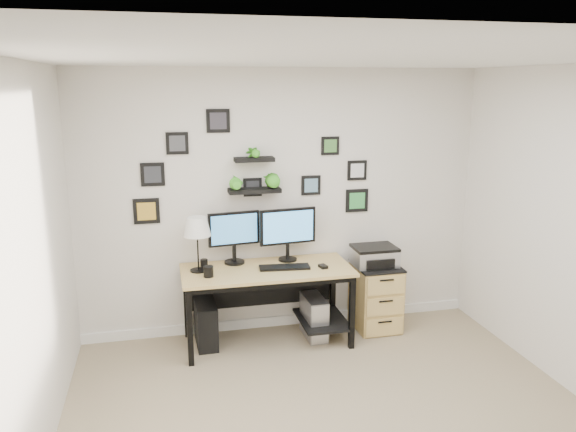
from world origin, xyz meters
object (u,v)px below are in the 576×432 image
object	(u,v)px
monitor_right	(288,230)
file_cabinet	(376,296)
table_lamp	(197,228)
mug	(208,272)
monitor_left	(234,234)
desk	(270,279)
pc_tower_black	(206,324)
pc_tower_grey	(314,317)
printer	(374,256)

from	to	relation	value
monitor_right	file_cabinet	distance (m)	1.16
table_lamp	file_cabinet	bearing A→B (deg)	0.69
mug	file_cabinet	bearing A→B (deg)	6.77
monitor_left	file_cabinet	world-z (taller)	monitor_left
file_cabinet	desk	bearing A→B (deg)	-176.99
monitor_right	desk	bearing A→B (deg)	-142.71
monitor_right	pc_tower_black	size ratio (longest dim) A/B	1.32
monitor_right	file_cabinet	world-z (taller)	monitor_right
monitor_left	mug	world-z (taller)	monitor_left
mug	pc_tower_black	distance (m)	0.62
monitor_left	monitor_right	bearing A→B (deg)	-3.13
desk	table_lamp	world-z (taller)	table_lamp
monitor_left	monitor_right	world-z (taller)	monitor_right
monitor_right	pc_tower_grey	size ratio (longest dim) A/B	1.34
monitor_right	pc_tower_black	world-z (taller)	monitor_right
table_lamp	printer	world-z (taller)	table_lamp
table_lamp	monitor_left	bearing A→B (deg)	23.18
desk	pc_tower_grey	bearing A→B (deg)	-1.89
monitor_left	printer	world-z (taller)	monitor_left
printer	file_cabinet	bearing A→B (deg)	-7.72
monitor_left	mug	size ratio (longest dim) A/B	5.10
monitor_left	pc_tower_grey	distance (m)	1.15
monitor_left	pc_tower_black	distance (m)	0.90
monitor_left	pc_tower_grey	bearing A→B (deg)	-15.27
mug	pc_tower_grey	xyz separation A→B (m)	(1.03, 0.13, -0.59)
pc_tower_grey	monitor_left	bearing A→B (deg)	164.73
table_lamp	pc_tower_black	world-z (taller)	table_lamp
pc_tower_grey	table_lamp	bearing A→B (deg)	177.34
file_cabinet	printer	world-z (taller)	printer
pc_tower_black	table_lamp	bearing A→B (deg)	-170.40
desk	file_cabinet	distance (m)	1.15
desk	pc_tower_black	world-z (taller)	desk
monitor_right	pc_tower_grey	distance (m)	0.90
desk	monitor_right	size ratio (longest dim) A/B	2.84
desk	monitor_left	size ratio (longest dim) A/B	3.13
desk	pc_tower_grey	distance (m)	0.61
file_cabinet	monitor_left	bearing A→B (deg)	174.70
table_lamp	pc_tower_black	xyz separation A→B (m)	(0.05, 0.01, -0.95)
table_lamp	printer	xyz separation A→B (m)	(1.75, 0.03, -0.40)
pc_tower_black	pc_tower_grey	size ratio (longest dim) A/B	1.02
pc_tower_grey	file_cabinet	bearing A→B (deg)	6.18
table_lamp	mug	distance (m)	0.41
monitor_left	monitor_right	xyz separation A→B (m)	(0.52, -0.03, 0.01)
pc_tower_black	pc_tower_grey	bearing A→B (deg)	-4.96
file_cabinet	printer	xyz separation A→B (m)	(-0.03, 0.00, 0.43)
monitor_left	mug	distance (m)	0.50
pc_tower_grey	file_cabinet	xyz separation A→B (m)	(0.67, 0.07, 0.13)
monitor_right	printer	bearing A→B (deg)	-6.52
monitor_left	mug	xyz separation A→B (m)	(-0.28, -0.33, -0.25)
desk	monitor_left	world-z (taller)	monitor_left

